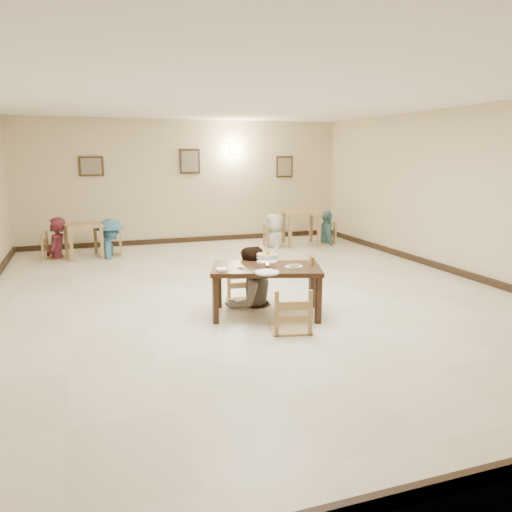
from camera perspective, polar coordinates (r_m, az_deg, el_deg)
name	(u,v)px	position (r m, az deg, el deg)	size (l,w,h in m)	color
floor	(250,293)	(7.97, -0.68, -4.23)	(10.00, 10.00, 0.00)	beige
ceiling	(250,97)	(7.71, -0.73, 17.74)	(10.00, 10.00, 0.00)	white
wall_back	(186,182)	(12.53, -8.01, 8.37)	(10.00, 10.00, 0.00)	beige
wall_front	(510,266)	(3.39, 27.03, -1.06)	(10.00, 10.00, 0.00)	beige
wall_right	(462,192)	(9.73, 22.44, 6.74)	(10.00, 10.00, 0.00)	beige
baseboard_back	(188,240)	(12.66, -7.80, 1.85)	(8.00, 0.06, 0.12)	black
baseboard_front	(484,475)	(3.95, 24.65, -21.82)	(8.00, 0.06, 0.12)	black
baseboard_right	(454,271)	(9.91, 21.67, -1.57)	(0.06, 10.00, 0.12)	black
picture_a	(91,166)	(12.24, -18.32, 9.71)	(0.55, 0.04, 0.45)	#322414
picture_b	(190,161)	(12.49, -7.57, 10.67)	(0.50, 0.04, 0.60)	#322414
picture_c	(285,167)	(13.23, 3.28, 10.14)	(0.45, 0.04, 0.55)	#322414
wall_sconce	(233,149)	(12.76, -2.66, 12.12)	(0.16, 0.05, 0.22)	#FFD88C
main_table	(266,272)	(6.74, 1.17, -1.88)	(1.64, 1.23, 0.68)	#321D0F
chair_far	(245,269)	(7.31, -1.30, -1.48)	(0.49, 0.49, 1.04)	tan
chair_near	(290,289)	(6.21, 3.96, -3.78)	(0.50, 0.50, 1.06)	tan
main_diner	(249,247)	(7.19, -0.76, 1.07)	(0.84, 0.65, 1.72)	gray
curry_warmer	(267,256)	(6.66, 1.30, -0.04)	(0.31, 0.28, 0.25)	silver
rice_plate_far	(267,261)	(6.97, 1.26, -0.63)	(0.29, 0.29, 0.07)	white
rice_plate_near	(267,272)	(6.34, 1.26, -1.86)	(0.31, 0.31, 0.07)	white
fried_plate	(294,266)	(6.68, 4.36, -1.17)	(0.24, 0.24, 0.05)	white
chili_dish	(240,267)	(6.64, -1.80, -1.28)	(0.10, 0.10, 0.02)	white
napkin_cutlery	(221,270)	(6.50, -3.97, -1.56)	(0.15, 0.24, 0.03)	white
drink_glass	(312,260)	(6.86, 6.45, -0.48)	(0.07, 0.07, 0.14)	white
bg_table_left	(83,230)	(11.17, -19.16, 2.82)	(0.86, 0.86, 0.73)	#A17C4E
bg_table_right	(301,217)	(12.18, 5.17, 4.51)	(0.96, 0.96, 0.83)	#A17C4E
bg_chair_ll	(56,234)	(11.25, -21.93, 2.38)	(0.51, 0.51, 1.08)	tan
bg_chair_lr	(110,235)	(11.19, -16.32, 2.34)	(0.44, 0.44, 0.94)	tan
bg_chair_rl	(275,227)	(11.92, 2.13, 3.39)	(0.45, 0.45, 0.96)	tan
bg_chair_rr	(327,224)	(12.50, 8.09, 3.64)	(0.45, 0.45, 0.95)	tan
bg_diner_a	(54,218)	(11.20, -22.06, 4.10)	(0.64, 0.42, 1.76)	#501B24
bg_diner_b	(109,219)	(11.15, -16.42, 4.10)	(1.05, 0.61, 1.63)	teal
bg_diner_c	(275,214)	(11.88, 2.14, 4.83)	(0.76, 0.50, 1.56)	silver
bg_diner_d	(327,211)	(12.45, 8.13, 5.16)	(0.95, 0.39, 1.62)	#548F89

